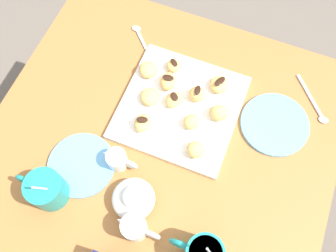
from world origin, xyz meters
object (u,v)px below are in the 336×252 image
object	(u,v)px
pastry_plate_square	(180,107)
beignet_5	(219,85)
cream_pitcher_white	(135,228)
beignet_10	(168,81)
beignet_8	(150,97)
beignet_4	(192,122)
beignet_1	(196,150)
beignet_6	(174,100)
beignet_9	(148,70)
chocolate_sauce_pitcher	(118,159)
saucer_sky_left	(275,124)
dining_table	(163,154)
saucer_sky_right	(81,165)
beignet_7	(174,66)
beignet_3	(219,113)
ice_cream_bowl	(135,199)
beignet_2	(197,94)
beignet_0	(143,123)
coffee_mug_teal_right	(46,189)

from	to	relation	value
pastry_plate_square	beignet_5	xyz separation A→B (m)	(-0.08, -0.09, 0.02)
cream_pitcher_white	pastry_plate_square	bearing A→B (deg)	-86.96
beignet_10	beignet_8	bearing A→B (deg)	64.58
beignet_4	beignet_10	xyz separation A→B (m)	(0.10, -0.09, 0.00)
beignet_1	beignet_6	size ratio (longest dim) A/B	0.89
cream_pitcher_white	beignet_8	world-z (taller)	cream_pitcher_white
cream_pitcher_white	beignet_6	size ratio (longest dim) A/B	2.01
pastry_plate_square	beignet_9	size ratio (longest dim) A/B	5.76
chocolate_sauce_pitcher	beignet_8	bearing A→B (deg)	-92.20
saucer_sky_left	beignet_4	size ratio (longest dim) A/B	4.13
dining_table	beignet_6	size ratio (longest dim) A/B	17.53
beignet_6	beignet_8	xyz separation A→B (m)	(0.06, 0.01, -0.00)
saucer_sky_right	beignet_4	world-z (taller)	beignet_4
chocolate_sauce_pitcher	beignet_8	distance (m)	0.19
beignet_1	beignet_7	size ratio (longest dim) A/B	1.07
beignet_4	beignet_5	distance (m)	0.14
beignet_3	beignet_5	world-z (taller)	beignet_3
dining_table	beignet_1	bearing A→B (deg)	173.38
chocolate_sauce_pitcher	beignet_4	xyz separation A→B (m)	(-0.14, -0.17, 0.00)
beignet_1	beignet_8	bearing A→B (deg)	-30.78
beignet_8	ice_cream_bowl	bearing A→B (deg)	105.07
saucer_sky_right	beignet_9	xyz separation A→B (m)	(-0.06, -0.31, 0.03)
chocolate_sauce_pitcher	beignet_5	distance (m)	0.34
beignet_2	beignet_4	size ratio (longest dim) A/B	1.00
ice_cream_bowl	chocolate_sauce_pitcher	distance (m)	0.11
beignet_7	saucer_sky_right	bearing A→B (deg)	71.29
beignet_3	beignet_9	world-z (taller)	beignet_3
saucer_sky_right	beignet_7	bearing A→B (deg)	-108.71
pastry_plate_square	beignet_0	xyz separation A→B (m)	(0.07, 0.09, 0.03)
beignet_3	beignet_4	size ratio (longest dim) A/B	1.15
beignet_7	beignet_0	bearing A→B (deg)	86.60
beignet_7	beignet_8	world-z (taller)	same
dining_table	pastry_plate_square	bearing A→B (deg)	-97.87
chocolate_sauce_pitcher	beignet_6	world-z (taller)	chocolate_sauce_pitcher
dining_table	coffee_mug_teal_right	world-z (taller)	coffee_mug_teal_right
coffee_mug_teal_right	beignet_7	world-z (taller)	coffee_mug_teal_right
dining_table	cream_pitcher_white	distance (m)	0.30
beignet_2	beignet_5	distance (m)	0.07
coffee_mug_teal_right	saucer_sky_right	bearing A→B (deg)	-111.23
beignet_6	cream_pitcher_white	bearing A→B (deg)	96.18
saucer_sky_right	beignet_6	bearing A→B (deg)	-122.30
beignet_1	beignet_7	world-z (taller)	beignet_1
beignet_1	beignet_9	xyz separation A→B (m)	(0.20, -0.18, -0.00)
beignet_5	beignet_6	distance (m)	0.13
beignet_5	beignet_2	bearing A→B (deg)	48.60
saucer_sky_right	coffee_mug_teal_right	bearing A→B (deg)	68.77
beignet_0	saucer_sky_right	bearing A→B (deg)	55.42
saucer_sky_left	beignet_9	xyz separation A→B (m)	(0.38, -0.02, 0.03)
beignet_6	saucer_sky_right	bearing A→B (deg)	57.70
coffee_mug_teal_right	beignet_0	distance (m)	0.29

